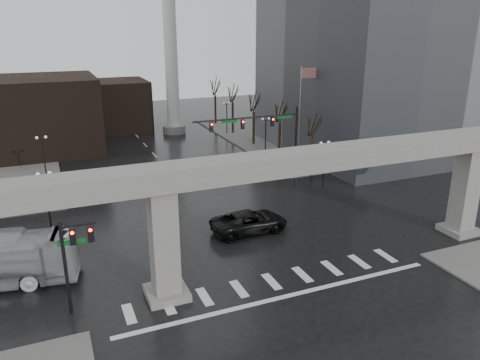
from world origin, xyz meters
The scene contains 22 objects.
ground centered at (0.00, 0.00, 0.00)m, with size 160.00×160.00×0.00m, color black.
sidewalk_ne centered at (26.00, 36.00, 0.07)m, with size 28.00×36.00×0.15m, color slate.
elevated_guideway centered at (1.26, 0.00, 6.88)m, with size 48.00×2.60×8.70m.
building_far_left centered at (-14.00, 42.00, 5.00)m, with size 16.00×14.00×10.00m, color black.
building_far_mid centered at (-2.00, 52.00, 4.00)m, with size 10.00×10.00×8.00m, color black.
smokestack centered at (6.00, 46.00, 13.35)m, with size 3.60×3.60×30.00m.
signal_mast_arm centered at (8.99, 18.80, 5.83)m, with size 12.12×0.43×8.00m.
signal_left_pole centered at (-12.25, 0.50, 4.07)m, with size 2.30×0.30×6.00m.
flagpole_assembly centered at (15.29, 22.00, 7.53)m, with size 2.06×0.12×12.00m.
lamp_right_0 centered at (13.50, 14.00, 3.47)m, with size 1.22×0.32×5.11m.
lamp_right_1 centered at (13.50, 28.00, 3.47)m, with size 1.22×0.32×5.11m.
lamp_right_2 centered at (13.50, 42.00, 3.47)m, with size 1.22×0.32×5.11m.
lamp_left_0 centered at (-13.50, 14.00, 3.47)m, with size 1.22×0.32×5.11m.
lamp_left_1 centered at (-13.50, 28.00, 3.47)m, with size 1.22×0.32×5.11m.
lamp_left_2 centered at (-13.50, 42.00, 3.47)m, with size 1.22×0.32×5.11m.
tree_right_0 centered at (14.53, 18.02, 2.79)m, with size 1.09×1.58×7.50m.
tree_right_1 centered at (14.53, 26.02, 2.85)m, with size 1.09×1.61×7.67m.
tree_right_2 centered at (14.53, 34.02, 2.91)m, with size 1.10×1.63×7.85m.
tree_right_3 centered at (14.53, 42.02, 2.98)m, with size 1.11×1.66×8.02m.
tree_right_4 centered at (14.53, 50.02, 3.04)m, with size 1.12×1.69×8.19m.
pickup_truck centered at (1.87, 6.95, 0.91)m, with size 3.00×6.51×1.81m, color black.
far_car centered at (-3.52, 24.59, 0.75)m, with size 1.77×4.40×1.50m, color black.
Camera 1 is at (-12.79, -25.89, 16.61)m, focal length 35.00 mm.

